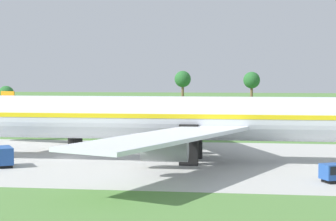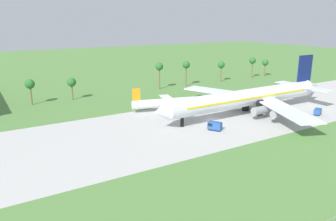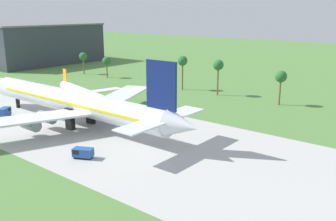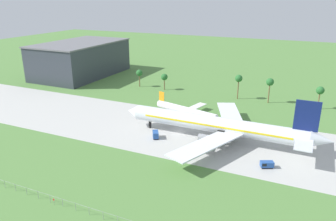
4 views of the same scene
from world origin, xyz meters
name	(u,v)px [view 2 (image 2 of 4)]	position (x,y,z in m)	size (l,w,h in m)	color
ground_plane	(211,120)	(0.00, 0.00, 0.00)	(600.00, 600.00, 0.00)	#517F3D
taxiway_strip	(211,120)	(0.00, 0.00, 0.01)	(320.00, 44.00, 0.02)	#B2B2AD
jet_airliner	(250,97)	(15.93, -1.12, 5.76)	(74.16, 59.74, 18.55)	silver
regional_aircraft	(173,102)	(-3.89, 16.40, 2.86)	(29.86, 27.10, 8.69)	white
baggage_tug	(214,126)	(-5.67, -8.72, 1.36)	(3.74, 4.42, 2.52)	black
fuel_truck	(318,112)	(34.57, -14.43, 1.12)	(4.35, 3.49, 2.04)	black
palm_tree_row	(181,69)	(22.42, 51.00, 8.69)	(129.23, 3.60, 12.39)	brown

